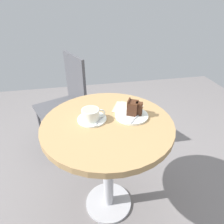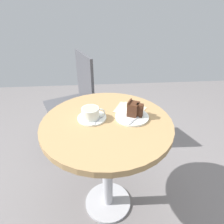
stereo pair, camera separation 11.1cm
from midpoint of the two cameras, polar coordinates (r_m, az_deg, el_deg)
ground_plane at (r=1.63m, az=1.00°, el=-24.58°), size 4.40×4.40×0.01m
cafe_table at (r=1.18m, az=1.27°, el=-7.76°), size 0.73×0.73×0.72m
saucer at (r=1.13m, az=-2.95°, el=-1.73°), size 0.16×0.16×0.01m
coffee_cup at (r=1.10m, az=-3.22°, el=-0.33°), size 0.13×0.10×0.06m
teaspoon at (r=1.09m, az=-1.48°, el=-2.80°), size 0.07×0.09×0.00m
cake_plate at (r=1.15m, az=8.49°, el=-1.43°), size 0.19×0.19×0.01m
cake_slice at (r=1.13m, az=9.18°, el=0.73°), size 0.10×0.08×0.09m
fork at (r=1.10m, az=8.99°, el=-2.37°), size 0.11×0.10×0.00m
napkin at (r=1.22m, az=7.54°, el=0.69°), size 0.22×0.21×0.00m
cafe_chair at (r=1.82m, az=-8.29°, el=4.54°), size 0.50×0.50×0.90m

